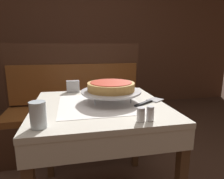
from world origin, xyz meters
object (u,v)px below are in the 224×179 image
object	(u,v)px
dining_table_front	(100,117)
water_glass_near	(38,115)
salt_shaker	(141,115)
pizza_server	(149,102)
dining_table_rear	(85,77)
booth_bench	(77,120)
pepper_shaker	(150,114)
pizza_pan_stand	(111,92)
napkin_holder	(73,86)
condiment_caddy	(86,67)
deep_dish_pizza	(111,86)

from	to	relation	value
dining_table_front	water_glass_near	size ratio (longest dim) A/B	6.80
water_glass_near	salt_shaker	distance (m)	0.48
water_glass_near	pizza_server	bearing A→B (deg)	23.57
dining_table_rear	pizza_server	xyz separation A→B (m)	(0.27, -1.87, 0.13)
dining_table_rear	booth_bench	distance (m)	1.07
booth_bench	pepper_shaker	bearing A→B (deg)	-74.27
dining_table_rear	pizza_pan_stand	bearing A→B (deg)	-88.93
pepper_shaker	pizza_pan_stand	bearing A→B (deg)	107.99
napkin_holder	pizza_server	bearing A→B (deg)	-39.96
pizza_pan_stand	condiment_caddy	size ratio (longest dim) A/B	2.34
salt_shaker	dining_table_front	bearing A→B (deg)	114.42
booth_bench	pizza_pan_stand	world-z (taller)	booth_bench
napkin_holder	pizza_pan_stand	bearing A→B (deg)	-54.17
dining_table_rear	booth_bench	size ratio (longest dim) A/B	0.50
dining_table_front	salt_shaker	bearing A→B (deg)	-65.58
deep_dish_pizza	pepper_shaker	size ratio (longest dim) A/B	4.22
dining_table_front	deep_dish_pizza	distance (m)	0.22
dining_table_front	condiment_caddy	bearing A→B (deg)	87.95
deep_dish_pizza	salt_shaker	bearing A→B (deg)	-79.02
dining_table_front	deep_dish_pizza	xyz separation A→B (m)	(0.08, 0.03, 0.20)
water_glass_near	napkin_holder	size ratio (longest dim) A/B	1.22
water_glass_near	condiment_caddy	xyz separation A→B (m)	(0.39, 2.15, -0.03)
water_glass_near	condiment_caddy	world-z (taller)	condiment_caddy
dining_table_rear	booth_bench	bearing A→B (deg)	-99.73
condiment_caddy	dining_table_front	bearing A→B (deg)	-92.05
pepper_shaker	condiment_caddy	world-z (taller)	condiment_caddy
dining_table_front	pizza_server	world-z (taller)	pizza_server
booth_bench	condiment_caddy	xyz separation A→B (m)	(0.19, 1.01, 0.45)
booth_bench	pizza_pan_stand	xyz separation A→B (m)	(0.21, -0.79, 0.48)
dining_table_front	napkin_holder	distance (m)	0.42
dining_table_front	napkin_holder	world-z (taller)	napkin_holder
pizza_pan_stand	salt_shaker	distance (m)	0.38
pizza_server	water_glass_near	distance (m)	0.71
dining_table_front	condiment_caddy	size ratio (longest dim) A/B	4.91
condiment_caddy	pepper_shaker	bearing A→B (deg)	-86.39
pizza_pan_stand	deep_dish_pizza	size ratio (longest dim) A/B	1.28
pizza_server	condiment_caddy	size ratio (longest dim) A/B	1.49
dining_table_rear	pizza_pan_stand	size ratio (longest dim) A/B	1.84
booth_bench	salt_shaker	size ratio (longest dim) A/B	20.66
dining_table_rear	pepper_shaker	distance (m)	2.19
booth_bench	deep_dish_pizza	xyz separation A→B (m)	(0.21, -0.79, 0.52)
deep_dish_pizza	salt_shaker	distance (m)	0.39
condiment_caddy	salt_shaker	bearing A→B (deg)	-87.68
dining_table_rear	pizza_server	size ratio (longest dim) A/B	2.90
deep_dish_pizza	pizza_server	xyz separation A→B (m)	(0.24, -0.07, -0.10)
napkin_holder	condiment_caddy	xyz separation A→B (m)	(0.23, 1.47, -0.01)
salt_shaker	pizza_pan_stand	bearing A→B (deg)	100.98
deep_dish_pizza	pizza_pan_stand	bearing A→B (deg)	0.00
pepper_shaker	booth_bench	bearing A→B (deg)	105.73
pizza_server	condiment_caddy	world-z (taller)	condiment_caddy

